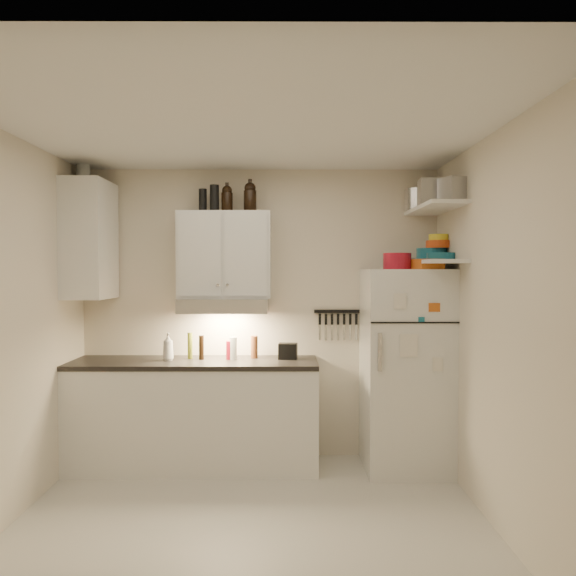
{
  "coord_description": "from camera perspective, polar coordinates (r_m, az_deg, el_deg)",
  "views": [
    {
      "loc": [
        0.23,
        -3.58,
        1.69
      ],
      "look_at": [
        0.25,
        0.9,
        1.55
      ],
      "focal_mm": 35.0,
      "sensor_mm": 36.0,
      "label": 1
    }
  ],
  "objects": [
    {
      "name": "stock_pot",
      "position": [
        5.1,
        13.18,
        8.7
      ],
      "size": [
        0.32,
        0.32,
        0.19
      ],
      "primitive_type": "cylinder",
      "rotation": [
        0.0,
        0.0,
        -0.28
      ],
      "color": "silver",
      "rests_on": "shelf_hi"
    },
    {
      "name": "bowl_teal",
      "position": [
        4.98,
        14.42,
        3.32
      ],
      "size": [
        0.26,
        0.26,
        0.11
      ],
      "primitive_type": "cylinder",
      "color": "#16637D",
      "rests_on": "shelf_lo"
    },
    {
      "name": "oil_bottle",
      "position": [
        4.99,
        -9.92,
        -5.79
      ],
      "size": [
        0.05,
        0.05,
        0.23
      ],
      "primitive_type": "cylinder",
      "rotation": [
        0.0,
        0.0,
        -0.17
      ],
      "color": "olive",
      "rests_on": "countertop"
    },
    {
      "name": "thermos_b",
      "position": [
        4.99,
        -8.65,
        8.79
      ],
      "size": [
        0.07,
        0.07,
        0.2
      ],
      "primitive_type": "cylinder",
      "rotation": [
        0.0,
        0.0,
        -0.07
      ],
      "color": "black",
      "rests_on": "upper_cabinet"
    },
    {
      "name": "bowl_orange",
      "position": [
        4.94,
        15.04,
        4.31
      ],
      "size": [
        0.21,
        0.21,
        0.06
      ],
      "primitive_type": "cylinder",
      "color": "#DB4714",
      "rests_on": "bowl_teal"
    },
    {
      "name": "countertop",
      "position": [
        4.91,
        -9.48,
        -7.5
      ],
      "size": [
        2.1,
        0.62,
        0.04
      ],
      "primitive_type": "cube",
      "color": "black",
      "rests_on": "base_cabinet"
    },
    {
      "name": "fridge",
      "position": [
        4.92,
        11.84,
        -8.08
      ],
      "size": [
        0.7,
        0.68,
        1.7
      ],
      "primitive_type": "cube",
      "color": "white",
      "rests_on": "floor"
    },
    {
      "name": "thermos_a",
      "position": [
        4.94,
        -7.48,
        9.03
      ],
      "size": [
        0.08,
        0.08,
        0.23
      ],
      "primitive_type": "cylinder",
      "rotation": [
        0.0,
        0.0,
        -0.05
      ],
      "color": "black",
      "rests_on": "upper_cabinet"
    },
    {
      "name": "tin_a",
      "position": [
        4.71,
        14.43,
        9.4
      ],
      "size": [
        0.22,
        0.2,
        0.21
      ],
      "primitive_type": "cube",
      "rotation": [
        0.0,
        0.0,
        -0.07
      ],
      "color": "#AAAAAD",
      "rests_on": "shelf_hi"
    },
    {
      "name": "spice_jar",
      "position": [
        4.8,
        12.37,
        2.45
      ],
      "size": [
        0.07,
        0.07,
        0.1
      ],
      "primitive_type": "cylinder",
      "rotation": [
        0.0,
        0.0,
        0.3
      ],
      "color": "silver",
      "rests_on": "fridge"
    },
    {
      "name": "growler_b",
      "position": [
        4.95,
        -3.88,
        9.23
      ],
      "size": [
        0.13,
        0.13,
        0.26
      ],
      "primitive_type": null,
      "rotation": [
        0.0,
        0.0,
        0.18
      ],
      "color": "black",
      "rests_on": "upper_cabinet"
    },
    {
      "name": "ceiling",
      "position": [
        3.7,
        -3.98,
        16.18
      ],
      "size": [
        3.2,
        3.0,
        0.02
      ],
      "primitive_type": "cube",
      "color": "white",
      "rests_on": "ground"
    },
    {
      "name": "tin_b",
      "position": [
        4.55,
        16.55,
        9.52
      ],
      "size": [
        0.24,
        0.24,
        0.19
      ],
      "primitive_type": "cube",
      "rotation": [
        0.0,
        0.0,
        0.34
      ],
      "color": "#AAAAAD",
      "rests_on": "shelf_hi"
    },
    {
      "name": "red_jar",
      "position": [
        4.91,
        -5.85,
        -6.29
      ],
      "size": [
        0.1,
        0.1,
        0.16
      ],
      "primitive_type": "cylinder",
      "rotation": [
        0.0,
        0.0,
        -0.36
      ],
      "color": "maroon",
      "rests_on": "countertop"
    },
    {
      "name": "shelf_hi",
      "position": [
        4.79,
        14.65,
        7.85
      ],
      "size": [
        0.3,
        0.95,
        0.03
      ],
      "primitive_type": "cube",
      "color": "white",
      "rests_on": "right_wall"
    },
    {
      "name": "bowl_yellow",
      "position": [
        4.94,
        15.05,
        4.98
      ],
      "size": [
        0.16,
        0.16,
        0.05
      ],
      "primitive_type": "cylinder",
      "color": "yellow",
      "rests_on": "bowl_orange"
    },
    {
      "name": "growler_a",
      "position": [
        4.95,
        -6.21,
        9.05
      ],
      "size": [
        0.13,
        0.13,
        0.23
      ],
      "primitive_type": null,
      "rotation": [
        0.0,
        0.0,
        0.37
      ],
      "color": "black",
      "rests_on": "upper_cabinet"
    },
    {
      "name": "plates",
      "position": [
        4.78,
        15.34,
        3.11
      ],
      "size": [
        0.28,
        0.28,
        0.06
      ],
      "primitive_type": "cylinder",
      "rotation": [
        0.0,
        0.0,
        0.2
      ],
      "color": "#16637D",
      "rests_on": "shelf_lo"
    },
    {
      "name": "range_hood",
      "position": [
        4.89,
        -6.48,
        -1.74
      ],
      "size": [
        0.76,
        0.46,
        0.12
      ],
      "primitive_type": "cube",
      "color": "silver",
      "rests_on": "back_wall"
    },
    {
      "name": "shelf_lo",
      "position": [
        4.76,
        14.61,
        2.58
      ],
      "size": [
        0.3,
        0.95,
        0.03
      ],
      "primitive_type": "cube",
      "color": "white",
      "rests_on": "right_wall"
    },
    {
      "name": "side_cabinet",
      "position": [
        5.07,
        -19.5,
        4.63
      ],
      "size": [
        0.33,
        0.55,
        1.0
      ],
      "primitive_type": "cube",
      "color": "white",
      "rests_on": "left_wall"
    },
    {
      "name": "vinegar_bottle",
      "position": [
        4.93,
        -8.79,
        -5.98
      ],
      "size": [
        0.06,
        0.06,
        0.21
      ],
      "primitive_type": "cylinder",
      "rotation": [
        0.0,
        0.0,
        -0.4
      ],
      "color": "black",
      "rests_on": "countertop"
    },
    {
      "name": "book_stack",
      "position": [
        4.68,
        13.91,
        2.37
      ],
      "size": [
        0.24,
        0.28,
        0.08
      ],
      "primitive_type": "cube",
      "rotation": [
        0.0,
        0.0,
        0.2
      ],
      "color": "#C65A18",
      "rests_on": "fridge"
    },
    {
      "name": "dutch_oven",
      "position": [
        4.74,
        11.03,
        2.69
      ],
      "size": [
        0.25,
        0.25,
        0.13
      ],
      "primitive_type": "cylinder",
      "rotation": [
        0.0,
        0.0,
        0.11
      ],
      "color": "maroon",
      "rests_on": "fridge"
    },
    {
      "name": "soap_bottle",
      "position": [
        4.93,
        -12.08,
        -5.69
      ],
      "size": [
        0.13,
        0.13,
        0.26
      ],
      "primitive_type": "imported",
      "rotation": [
        0.0,
        0.0,
        0.33
      ],
      "color": "white",
      "rests_on": "countertop"
    },
    {
      "name": "pepper_mill",
      "position": [
        4.95,
        -3.45,
        -6.01
      ],
      "size": [
        0.08,
        0.08,
        0.2
      ],
      "primitive_type": "cylinder",
      "rotation": [
        0.0,
        0.0,
        0.35
      ],
      "color": "brown",
      "rests_on": "countertop"
    },
    {
      "name": "base_cabinet",
      "position": [
        5.0,
        -9.45,
        -12.71
      ],
      "size": [
        2.1,
        0.6,
        0.88
      ],
      "primitive_type": "cube",
      "color": "white",
      "rests_on": "floor"
    },
    {
      "name": "floor",
      "position": [
        3.97,
        -3.89,
        -23.58
      ],
      "size": [
        3.2,
        3.0,
        0.02
      ],
      "primitive_type": "cube",
      "color": "beige",
      "rests_on": "ground"
    },
    {
      "name": "right_wall",
      "position": [
        3.85,
        20.78,
        -4.14
      ],
      "size": [
        0.02,
        3.0,
        2.6
      ],
      "primitive_type": "cube",
      "color": "beige",
      "rests_on": "ground"
    },
    {
      "name": "side_jar",
      "position": [
        5.21,
        -20.07,
        10.91
      ],
      "size": [
        0.15,
        0.15,
        0.15
      ],
      "primitive_type": "cylinder",
      "rotation": [
        0.0,
        0.0,
        0.36
      ],
      "color": "silver",
      "rests_on": "side_cabinet"
    },
    {
      "name": "caddy",
      "position": [
        4.9,
        -0.01,
        -6.43
      ],
      "size": [
        0.17,
        0.13,
        0.14
      ],
      "primitive_type": "cube",
      "rotation": [
        0.0,
        0.0,
        -0.1
      ],
      "color": "black",
      "rests_on": "countertop"
    },
    {
      "name": "upper_cabinet",
      "position": [
        4.94,
        -6.42,
        3.35
      ],
      "size": [
        0.8,
        0.33,
        0.75
      ],
      "primitive_type": "cube",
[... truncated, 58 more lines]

